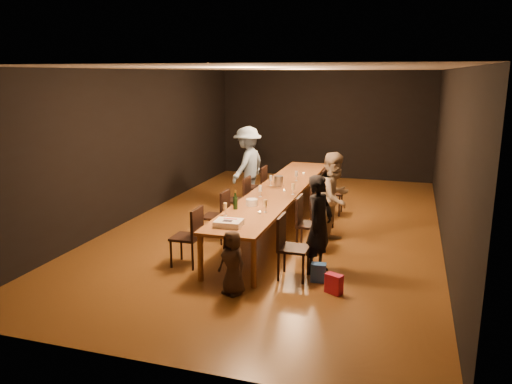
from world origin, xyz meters
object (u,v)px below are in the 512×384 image
(man_blue, at_px, (248,165))
(ice_bucket, at_px, (279,181))
(woman_birthday, at_px, (319,224))
(birthday_cake, at_px, (229,223))
(chair_right_0, at_px, (294,248))
(champagne_bottle, at_px, (235,200))
(chair_left_3, at_px, (256,187))
(chair_right_3, at_px, (332,192))
(chair_left_1, at_px, (215,216))
(chair_left_2, at_px, (238,200))
(child, at_px, (232,263))
(chair_left_0, at_px, (186,236))
(chair_right_1, at_px, (310,224))
(woman_tan, at_px, (334,198))
(plate_stack, at_px, (252,202))
(chair_right_2, at_px, (323,206))
(table, at_px, (279,191))

(man_blue, relative_size, ice_bucket, 8.69)
(woman_birthday, bearing_deg, birthday_cake, 131.49)
(chair_right_0, height_order, champagne_bottle, champagne_bottle)
(chair_left_3, bearing_deg, birthday_cake, -168.57)
(chair_right_3, relative_size, chair_left_1, 1.00)
(chair_right_3, bearing_deg, woman_birthday, 5.25)
(chair_left_2, height_order, champagne_bottle, champagne_bottle)
(chair_left_1, xyz_separation_m, child, (1.04, -1.97, -0.02))
(chair_left_0, bearing_deg, child, -126.60)
(man_blue, bearing_deg, chair_left_2, 21.87)
(chair_left_0, bearing_deg, chair_right_1, -54.78)
(woman_tan, xyz_separation_m, plate_stack, (-1.27, -0.74, 0.00))
(woman_tan, height_order, champagne_bottle, woman_tan)
(ice_bucket, bearing_deg, child, -85.67)
(woman_birthday, bearing_deg, plate_stack, 80.35)
(chair_left_1, xyz_separation_m, birthday_cake, (0.76, -1.36, 0.33))
(chair_left_1, relative_size, chair_left_3, 1.00)
(chair_right_2, relative_size, chair_left_3, 1.00)
(chair_left_1, relative_size, plate_stack, 4.74)
(chair_right_2, xyz_separation_m, birthday_cake, (-0.94, -2.56, 0.33))
(chair_left_2, height_order, ice_bucket, ice_bucket)
(woman_birthday, bearing_deg, chair_right_2, 27.79)
(child, bearing_deg, table, 117.87)
(chair_right_1, bearing_deg, chair_right_3, 180.00)
(chair_right_0, distance_m, chair_right_2, 2.40)
(chair_left_1, distance_m, woman_tan, 2.11)
(table, distance_m, chair_left_2, 0.88)
(chair_left_2, bearing_deg, woman_tan, -107.00)
(plate_stack, bearing_deg, birthday_cake, -88.47)
(birthday_cake, bearing_deg, table, 84.77)
(table, distance_m, ice_bucket, 0.27)
(chair_right_0, bearing_deg, chair_right_3, 180.00)
(chair_left_1, bearing_deg, chair_right_2, -54.78)
(plate_stack, bearing_deg, champagne_bottle, -121.72)
(child, distance_m, ice_bucket, 3.42)
(woman_tan, xyz_separation_m, champagne_bottle, (-1.46, -1.04, 0.11))
(woman_tan, relative_size, ice_bucket, 7.93)
(champagne_bottle, bearing_deg, chair_right_3, 67.93)
(chair_right_3, distance_m, chair_left_3, 1.70)
(chair_right_1, distance_m, champagne_bottle, 1.32)
(table, height_order, chair_left_2, chair_left_2)
(woman_tan, height_order, man_blue, man_blue)
(table, bearing_deg, woman_birthday, -60.86)
(chair_left_0, bearing_deg, chair_right_0, -90.00)
(plate_stack, distance_m, champagne_bottle, 0.37)
(child, height_order, birthday_cake, child)
(woman_birthday, xyz_separation_m, child, (-0.96, -1.11, -0.30))
(table, relative_size, chair_right_0, 6.45)
(child, bearing_deg, ice_bucket, 118.83)
(chair_left_3, height_order, man_blue, man_blue)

